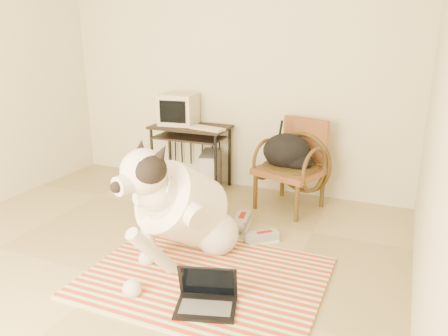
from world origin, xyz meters
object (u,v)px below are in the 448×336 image
Objects in this scene: laptop at (207,297)px; backpack at (289,153)px; pc_tower at (210,171)px; rattan_chair at (293,164)px; computer_desk at (190,135)px; crt_monitor at (179,109)px; dog at (182,209)px.

backpack is at bearing 89.62° from laptop.
rattan_chair reaches higher than pc_tower.
computer_desk is 1.23m from rattan_chair.
computer_desk is at bearing -175.86° from pc_tower.
computer_desk is 1.69× the size of backpack.
pc_tower is (0.40, -0.03, -0.67)m from crt_monitor.
rattan_chair is (1.37, -0.16, -0.44)m from crt_monitor.
computer_desk reaches higher than pc_tower.
laptop is at bearing -60.34° from computer_desk.
crt_monitor is (-0.16, 0.04, 0.27)m from computer_desk.
crt_monitor is 0.78m from pc_tower.
laptop is at bearing -91.56° from rattan_chair.
backpack is (0.93, -0.18, 0.36)m from pc_tower.
crt_monitor is 1.45m from rattan_chair.
crt_monitor is (-0.85, 1.53, 0.47)m from dog.
crt_monitor is at bearing 122.42° from laptop.
laptop is at bearing -57.58° from crt_monitor.
crt_monitor reaches higher than computer_desk.
dog is at bearing -73.14° from pc_tower.
laptop is (0.47, -0.55, -0.32)m from dog.
backpack reaches higher than laptop.
pc_tower is (-0.92, 2.05, 0.13)m from laptop.
pc_tower reaches higher than laptop.
computer_desk is at bearing -14.91° from crt_monitor.
dog is 2.81× the size of backpack.
laptop is 1.95m from rattan_chair.
rattan_chair is at bearing -6.79° from crt_monitor.
dog is 1.65m from computer_desk.
backpack is (0.01, 1.88, 0.49)m from laptop.
rattan_chair is (1.21, -0.12, -0.17)m from computer_desk.
pc_tower is 1.02m from backpack.
dog is 1.66× the size of computer_desk.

